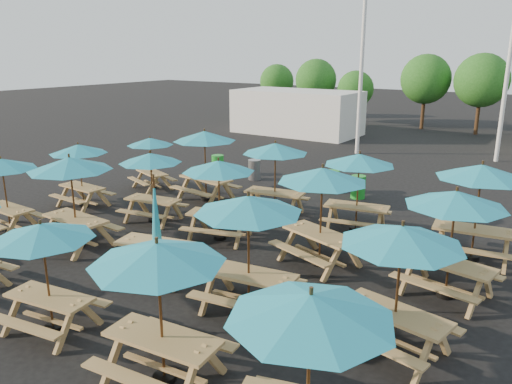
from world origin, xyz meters
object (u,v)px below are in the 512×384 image
Objects in this scene: picnic_unit_8 at (42,238)px; waste_bin_0 at (218,165)px; picnic_unit_18 at (455,205)px; waste_bin_2 at (332,181)px; picnic_unit_15 at (359,164)px; picnic_unit_12 at (158,262)px; picnic_unit_5 at (70,169)px; picnic_unit_14 at (322,181)px; waste_bin_1 at (254,170)px; picnic_unit_6 at (150,162)px; picnic_unit_10 at (219,171)px; waste_bin_3 at (358,187)px; picnic_unit_11 at (275,153)px; picnic_unit_9 at (157,235)px; picnic_unit_17 at (401,243)px; picnic_unit_13 at (248,211)px; picnic_unit_16 at (310,318)px; picnic_unit_2 at (79,153)px; picnic_unit_1 at (2,168)px; picnic_unit_7 at (205,140)px; picnic_unit_3 at (150,145)px; picnic_unit_19 at (481,177)px.

picnic_unit_8 is 2.61× the size of waste_bin_0.
waste_bin_2 is at bearing 142.03° from picnic_unit_18.
picnic_unit_15 is (2.62, 8.58, 0.15)m from picnic_unit_8.
picnic_unit_5 is at bearing 148.49° from picnic_unit_12.
picnic_unit_14 reaches higher than picnic_unit_15.
waste_bin_1 is (1.89, 0.11, 0.00)m from waste_bin_0.
picnic_unit_6 is 0.90× the size of picnic_unit_10.
waste_bin_3 is at bearing 44.32° from picnic_unit_6.
waste_bin_2 is (-2.50, 3.52, -1.64)m from picnic_unit_15.
picnic_unit_11 is 1.00× the size of picnic_unit_18.
picnic_unit_17 is at bearing -12.26° from picnic_unit_9.
waste_bin_3 is at bearing 100.74° from picnic_unit_15.
waste_bin_1 is at bearing 145.70° from picnic_unit_17.
picnic_unit_12 is at bearing -76.97° from waste_bin_2.
picnic_unit_11 reaches higher than waste_bin_2.
picnic_unit_13 reaches higher than picnic_unit_16.
picnic_unit_2 is 6.72m from picnic_unit_9.
picnic_unit_12 is at bearing -75.82° from picnic_unit_10.
picnic_unit_11 reaches higher than picnic_unit_15.
picnic_unit_1 is 1.02× the size of picnic_unit_8.
picnic_unit_15 is (5.81, 0.08, -0.14)m from picnic_unit_7.
picnic_unit_15 is 4.62m from waste_bin_2.
picnic_unit_5 reaches higher than picnic_unit_16.
picnic_unit_2 is 0.90× the size of picnic_unit_12.
picnic_unit_14 is 6.41m from picnic_unit_16.
picnic_unit_16 reaches higher than picnic_unit_18.
picnic_unit_18 is 2.89× the size of waste_bin_2.
picnic_unit_16 reaches higher than picnic_unit_11.
picnic_unit_16 is at bearing -53.00° from waste_bin_1.
picnic_unit_17 is (3.12, -5.56, 0.05)m from picnic_unit_15.
picnic_unit_11 is at bearing 104.22° from picnic_unit_12.
picnic_unit_14 is at bearing 84.28° from picnic_unit_12.
picnic_unit_14 is at bearing -10.37° from picnic_unit_6.
picnic_unit_5 is at bearing 128.21° from picnic_unit_8.
picnic_unit_8 is 0.90× the size of picnic_unit_12.
picnic_unit_9 is at bearing 129.95° from picnic_unit_12.
picnic_unit_14 is at bearing 30.55° from picnic_unit_9.
picnic_unit_7 reaches higher than picnic_unit_2.
picnic_unit_18 is at bearing -15.49° from picnic_unit_10.
picnic_unit_6 is 2.66× the size of waste_bin_0.
picnic_unit_6 is 6.37m from picnic_unit_15.
picnic_unit_7 is 9.09m from picnic_unit_8.
picnic_unit_5 reaches higher than picnic_unit_15.
waste_bin_3 is at bearing 43.39° from picnic_unit_3.
picnic_unit_14 is at bearing -51.52° from picnic_unit_11.
picnic_unit_7 is at bearing 81.89° from picnic_unit_6.
picnic_unit_15 is 3.40m from picnic_unit_19.
picnic_unit_9 is at bearing -146.63° from picnic_unit_19.
picnic_unit_16 is at bearing -59.77° from picnic_unit_10.
waste_bin_1 is at bearing 110.94° from picnic_unit_16.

